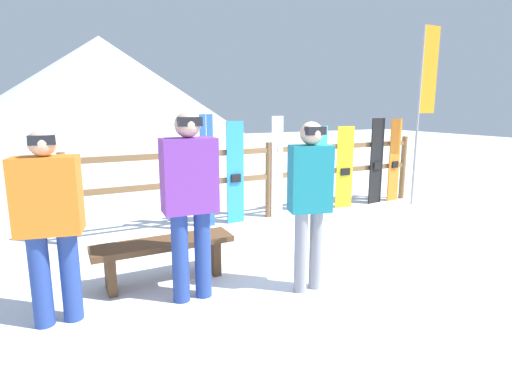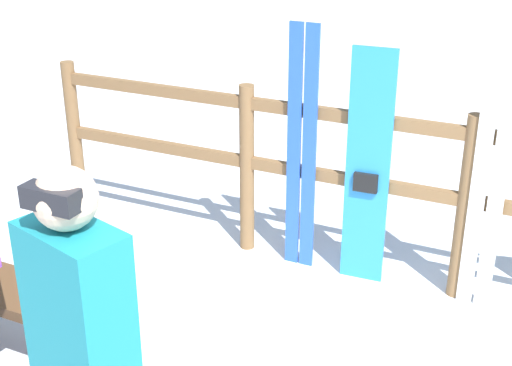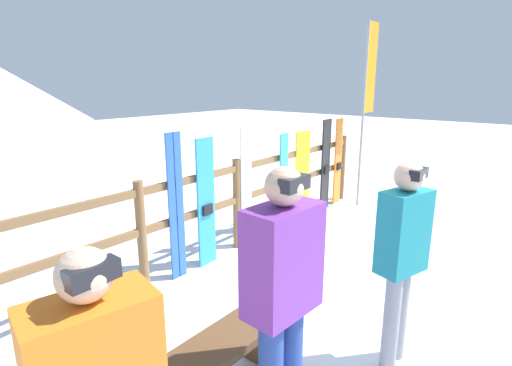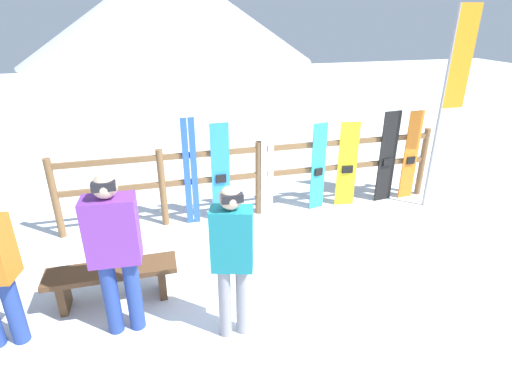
{
  "view_description": "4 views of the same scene",
  "coord_description": "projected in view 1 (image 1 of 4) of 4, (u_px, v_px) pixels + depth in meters",
  "views": [
    {
      "loc": [
        -2.96,
        -3.36,
        1.74
      ],
      "look_at": [
        -0.7,
        1.11,
        0.77
      ],
      "focal_mm": 28.0,
      "sensor_mm": 36.0,
      "label": 1
    },
    {
      "loc": [
        0.51,
        -1.95,
        2.43
      ],
      "look_at": [
        -1.03,
        1.31,
        0.87
      ],
      "focal_mm": 50.0,
      "sensor_mm": 36.0,
      "label": 2
    },
    {
      "loc": [
        -3.66,
        -1.26,
        2.14
      ],
      "look_at": [
        -0.63,
        1.22,
        1.14
      ],
      "focal_mm": 28.0,
      "sensor_mm": 36.0,
      "label": 3
    },
    {
      "loc": [
        -1.46,
        -3.42,
        2.98
      ],
      "look_at": [
        -0.28,
        1.15,
        0.93
      ],
      "focal_mm": 28.0,
      "sensor_mm": 36.0,
      "label": 4
    }
  ],
  "objects": [
    {
      "name": "ground_plane",
      "position": [
        354.0,
        260.0,
        4.58
      ],
      "size": [
        40.0,
        40.0,
        0.0
      ],
      "primitive_type": "plane",
      "color": "white"
    },
    {
      "name": "mountain_backdrop",
      "position": [
        102.0,
        86.0,
        25.1
      ],
      "size": [
        18.0,
        18.0,
        6.0
      ],
      "color": "silver",
      "rests_on": "ground"
    },
    {
      "name": "fence",
      "position": [
        269.0,
        173.0,
        6.25
      ],
      "size": [
        5.9,
        0.1,
        1.18
      ],
      "color": "brown",
      "rests_on": "ground"
    },
    {
      "name": "bench",
      "position": [
        164.0,
        251.0,
        3.97
      ],
      "size": [
        1.38,
        0.36,
        0.43
      ],
      "color": "brown",
      "rests_on": "ground"
    },
    {
      "name": "person_purple",
      "position": [
        190.0,
        195.0,
        3.49
      ],
      "size": [
        0.48,
        0.29,
        1.69
      ],
      "color": "navy",
      "rests_on": "ground"
    },
    {
      "name": "person_teal",
      "position": [
        310.0,
        194.0,
        3.68
      ],
      "size": [
        0.42,
        0.31,
        1.6
      ],
      "color": "gray",
      "rests_on": "ground"
    },
    {
      "name": "person_orange",
      "position": [
        50.0,
        216.0,
        3.1
      ],
      "size": [
        0.52,
        0.36,
        1.57
      ],
      "color": "navy",
      "rests_on": "ground"
    },
    {
      "name": "ski_pair_blue",
      "position": [
        207.0,
        172.0,
        5.72
      ],
      "size": [
        0.19,
        0.02,
        1.63
      ],
      "color": "blue",
      "rests_on": "ground"
    },
    {
      "name": "snowboard_blue",
      "position": [
        235.0,
        173.0,
        5.92
      ],
      "size": [
        0.28,
        0.07,
        1.53
      ],
      "color": "#288CE0",
      "rests_on": "ground"
    },
    {
      "name": "ski_pair_white",
      "position": [
        277.0,
        167.0,
        6.24
      ],
      "size": [
        0.19,
        0.02,
        1.59
      ],
      "color": "white",
      "rests_on": "ground"
    },
    {
      "name": "snowboard_cyan",
      "position": [
        321.0,
        169.0,
        6.62
      ],
      "size": [
        0.25,
        0.09,
        1.42
      ],
      "color": "#2DBFCC",
      "rests_on": "ground"
    },
    {
      "name": "snowboard_yellow",
      "position": [
        345.0,
        168.0,
        6.84
      ],
      "size": [
        0.32,
        0.08,
        1.41
      ],
      "color": "yellow",
      "rests_on": "ground"
    },
    {
      "name": "snowboard_black_stripe",
      "position": [
        376.0,
        162.0,
        7.15
      ],
      "size": [
        0.32,
        0.08,
        1.53
      ],
      "color": "black",
      "rests_on": "ground"
    },
    {
      "name": "snowboard_orange",
      "position": [
        394.0,
        161.0,
        7.34
      ],
      "size": [
        0.27,
        0.07,
        1.51
      ],
      "color": "orange",
      "rests_on": "ground"
    },
    {
      "name": "rental_flag",
      "position": [
        425.0,
        91.0,
        6.9
      ],
      "size": [
        0.4,
        0.04,
        3.08
      ],
      "color": "#99999E",
      "rests_on": "ground"
    }
  ]
}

